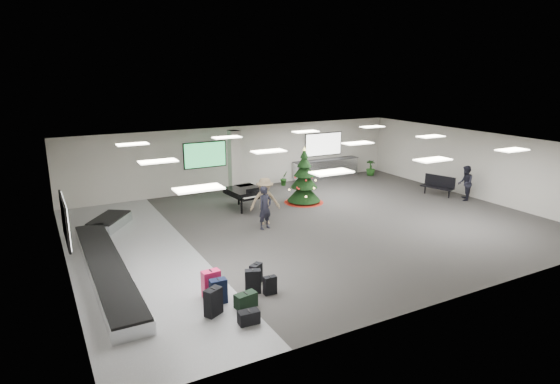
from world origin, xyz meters
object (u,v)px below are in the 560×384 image
traveler_b (265,201)px  potted_plant_right (371,168)px  baggage_carousel (107,257)px  bench (439,185)px  traveler_a (265,208)px  christmas_tree (304,184)px  grand_piano (246,192)px  service_counter (326,169)px  potted_plant_left (284,178)px  pink_suitcase (211,284)px  traveler_bench (465,183)px

traveler_b → potted_plant_right: traveler_b is taller
baggage_carousel → potted_plant_right: 16.68m
baggage_carousel → bench: (15.60, 0.98, 0.34)m
bench → traveler_a: traveler_a is taller
christmas_tree → grand_piano: christmas_tree is taller
service_counter → traveler_b: bearing=-140.0°
baggage_carousel → potted_plant_left: potted_plant_left is taller
pink_suitcase → bench: bench is taller
potted_plant_right → grand_piano: bearing=-164.0°
christmas_tree → traveler_a: christmas_tree is taller
service_counter → traveler_b: size_ratio=2.15×
service_counter → grand_piano: 7.19m
pink_suitcase → bench: 14.25m
bench → potted_plant_right: bearing=73.5°
traveler_b → potted_plant_left: (3.74, 5.22, -0.55)m
grand_piano → traveler_a: 2.89m
service_counter → bench: service_counter is taller
service_counter → christmas_tree: christmas_tree is taller
service_counter → potted_plant_right: (2.69, -0.65, -0.08)m
traveler_bench → traveler_b: bearing=-50.6°
pink_suitcase → service_counter: bearing=40.6°
baggage_carousel → traveler_bench: bearing=-0.6°
service_counter → traveler_bench: (3.23, -6.91, 0.28)m
traveler_b → potted_plant_left: bearing=67.2°
grand_piano → traveler_b: 2.33m
traveler_bench → potted_plant_left: 8.98m
pink_suitcase → grand_piano: 8.36m
pink_suitcase → traveler_a: 5.78m
traveler_a → potted_plant_left: bearing=37.3°
traveler_b → potted_plant_left: traveler_b is taller
traveler_a → traveler_bench: (10.12, -0.81, -0.02)m
baggage_carousel → traveler_b: size_ratio=5.15×
traveler_b → potted_plant_right: (9.32, 4.92, -0.48)m
baggage_carousel → traveler_a: bearing=6.1°
baggage_carousel → grand_piano: bearing=28.4°
service_counter → traveler_a: traveler_a is taller
grand_piano → potted_plant_right: 9.46m
christmas_tree → bench: size_ratio=1.60×
grand_piano → potted_plant_right: grand_piano is taller
baggage_carousel → traveler_bench: size_ratio=5.89×
pink_suitcase → bench: (13.46, 4.67, 0.17)m
grand_piano → traveler_b: (-0.22, -2.32, 0.20)m
christmas_tree → service_counter: bearing=44.9°
christmas_tree → grand_piano: bearing=172.0°
christmas_tree → potted_plant_left: size_ratio=3.38×
service_counter → traveler_b: traveler_b is taller
service_counter → traveler_bench: bearing=-65.0°
traveler_bench → potted_plant_right: (-0.54, 6.25, -0.36)m
grand_piano → potted_plant_left: grand_piano is taller
baggage_carousel → pink_suitcase: 4.27m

